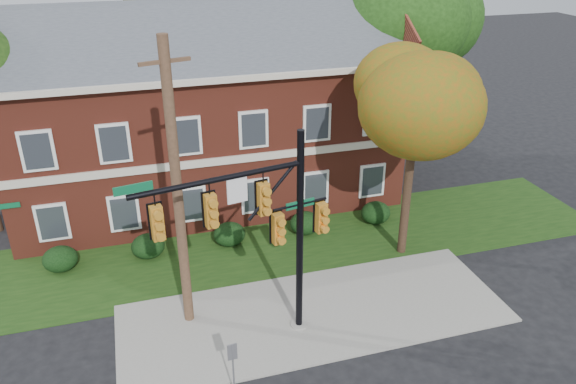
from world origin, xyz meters
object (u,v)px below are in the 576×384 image
object	(u,v)px
hedge_far_right	(376,213)
hedge_right	(305,223)
tree_near_right	(423,103)
tree_right_rear	(412,22)
utility_pole	(177,192)
hedge_far_left	(60,259)
traffic_signal	(262,222)
apartment_building	(204,102)
hedge_center	(229,234)
hedge_left	(148,246)
sign_post	(233,362)

from	to	relation	value
hedge_far_right	hedge_right	bearing A→B (deg)	180.00
tree_near_right	tree_right_rear	xyz separation A→B (m)	(4.09, 8.95, 1.45)
hedge_far_right	utility_pole	world-z (taller)	utility_pole
hedge_far_left	traffic_signal	size ratio (longest dim) A/B	0.19
hedge_right	tree_near_right	bearing A→B (deg)	-37.28
apartment_building	hedge_center	bearing A→B (deg)	-90.00
hedge_center	tree_right_rear	bearing A→B (deg)	28.37
hedge_left	utility_pole	distance (m)	6.66
apartment_building	hedge_center	world-z (taller)	apartment_building
sign_post	traffic_signal	bearing A→B (deg)	51.45
hedge_far_right	hedge_far_left	bearing A→B (deg)	180.00
apartment_building	utility_pole	distance (m)	10.24
apartment_building	utility_pole	bearing A→B (deg)	-103.62
hedge_far_left	tree_right_rear	world-z (taller)	tree_right_rear
hedge_far_left	traffic_signal	bearing A→B (deg)	-42.94
hedge_center	tree_near_right	size ratio (longest dim) A/B	0.16
tree_right_rear	traffic_signal	world-z (taller)	tree_right_rear
hedge_center	utility_pole	bearing A→B (deg)	-117.16
hedge_left	hedge_right	bearing A→B (deg)	0.00
hedge_far_left	hedge_center	distance (m)	7.00
hedge_center	tree_near_right	xyz separation A→B (m)	(7.22, -2.83, 6.14)
hedge_right	sign_post	world-z (taller)	sign_post
hedge_far_left	sign_post	world-z (taller)	sign_post
apartment_building	hedge_left	bearing A→B (deg)	-123.67
hedge_far_left	hedge_right	size ratio (longest dim) A/B	1.00
hedge_left	hedge_far_right	bearing A→B (deg)	0.00
hedge_center	hedge_right	size ratio (longest dim) A/B	1.00
traffic_signal	apartment_building	bearing A→B (deg)	79.09
hedge_center	tree_right_rear	xyz separation A→B (m)	(11.31, 6.11, 7.60)
apartment_building	sign_post	bearing A→B (deg)	-96.48
hedge_right	tree_right_rear	xyz separation A→B (m)	(7.81, 6.11, 7.60)
hedge_far_right	tree_right_rear	distance (m)	10.66
apartment_building	hedge_left	world-z (taller)	apartment_building
tree_right_rear	hedge_left	bearing A→B (deg)	-157.58
apartment_building	tree_near_right	world-z (taller)	apartment_building
hedge_right	sign_post	size ratio (longest dim) A/B	0.69
hedge_center	traffic_signal	xyz separation A→B (m)	(-0.06, -6.45, 4.05)
hedge_left	sign_post	size ratio (longest dim) A/B	0.69
utility_pole	hedge_left	bearing A→B (deg)	87.90
hedge_center	utility_pole	world-z (taller)	utility_pole
hedge_right	apartment_building	bearing A→B (deg)	123.67
traffic_signal	utility_pole	bearing A→B (deg)	132.64
tree_near_right	sign_post	world-z (taller)	tree_near_right
traffic_signal	sign_post	xyz separation A→B (m)	(-1.52, -2.25, -3.20)
tree_right_rear	utility_pole	distance (m)	17.73
hedge_center	traffic_signal	distance (m)	7.62
hedge_left	tree_right_rear	size ratio (longest dim) A/B	0.13
hedge_right	hedge_far_right	distance (m)	3.50
hedge_right	hedge_far_left	bearing A→B (deg)	180.00
tree_right_rear	traffic_signal	size ratio (longest dim) A/B	1.44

